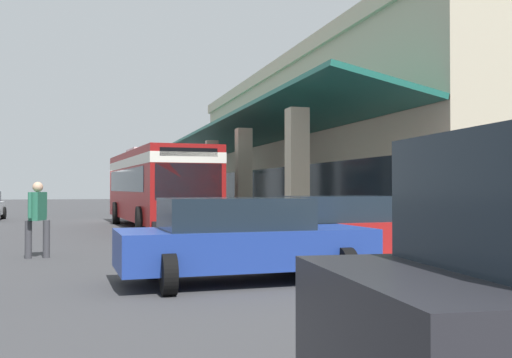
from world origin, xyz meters
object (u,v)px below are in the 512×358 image
at_px(potted_palm, 205,201).
at_px(parked_sedan_red, 342,229).
at_px(transit_bus, 157,183).
at_px(parked_sedan_blue, 242,239).
at_px(pedestrian, 38,215).

bearing_deg(potted_palm, parked_sedan_red, -3.96).
distance_m(transit_bus, parked_sedan_blue, 14.83).
distance_m(parked_sedan_blue, parked_sedan_red, 3.27).
bearing_deg(pedestrian, transit_bus, 158.86).
distance_m(parked_sedan_blue, potted_palm, 26.40).
relative_size(parked_sedan_red, pedestrian, 2.55).
height_order(parked_sedan_blue, pedestrian, pedestrian).
bearing_deg(transit_bus, parked_sedan_red, 11.12).
xyz_separation_m(transit_bus, pedestrian, (10.06, -3.89, -0.84)).
bearing_deg(transit_bus, pedestrian, -21.14).
bearing_deg(parked_sedan_red, potted_palm, 176.04).
height_order(parked_sedan_blue, parked_sedan_red, same).
distance_m(transit_bus, pedestrian, 10.82).
xyz_separation_m(parked_sedan_red, pedestrian, (-2.91, -6.44, 0.27)).
xyz_separation_m(transit_bus, potted_palm, (-11.24, 4.23, -1.05)).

